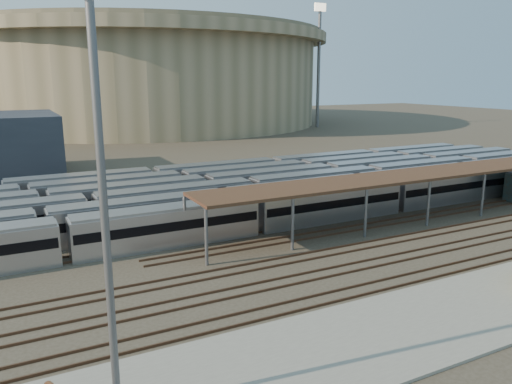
% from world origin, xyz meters
% --- Properties ---
extents(ground, '(420.00, 420.00, 0.00)m').
position_xyz_m(ground, '(0.00, 0.00, 0.00)').
color(ground, '#383026').
rests_on(ground, ground).
extents(apron, '(50.00, 9.00, 0.20)m').
position_xyz_m(apron, '(-5.00, -15.00, 0.10)').
color(apron, gray).
rests_on(apron, ground).
extents(subway_trains, '(120.50, 23.90, 3.60)m').
position_xyz_m(subway_trains, '(-0.79, 18.50, 1.80)').
color(subway_trains, '#B2B2B7').
rests_on(subway_trains, ground).
extents(inspection_shed, '(60.30, 6.00, 5.30)m').
position_xyz_m(inspection_shed, '(22.00, 4.00, 4.98)').
color(inspection_shed, '#5B5C61').
rests_on(inspection_shed, ground).
extents(empty_tracks, '(170.00, 9.62, 0.18)m').
position_xyz_m(empty_tracks, '(0.00, -5.00, 0.09)').
color(empty_tracks, '#4C3323').
rests_on(empty_tracks, ground).
extents(stadium, '(124.00, 124.00, 32.50)m').
position_xyz_m(stadium, '(25.00, 140.00, 16.47)').
color(stadium, gray).
rests_on(stadium, ground).
extents(floodlight_2, '(4.00, 1.00, 38.40)m').
position_xyz_m(floodlight_2, '(70.00, 100.00, 20.65)').
color(floodlight_2, '#5B5C61').
rests_on(floodlight_2, ground).
extents(floodlight_3, '(4.00, 1.00, 38.40)m').
position_xyz_m(floodlight_3, '(-10.00, 160.00, 20.65)').
color(floodlight_3, '#5B5C61').
rests_on(floodlight_3, ground).
extents(yard_light_pole, '(0.81, 0.36, 18.76)m').
position_xyz_m(yard_light_pole, '(-19.06, -15.13, 9.66)').
color(yard_light_pole, '#5B5C61').
rests_on(yard_light_pole, apron).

